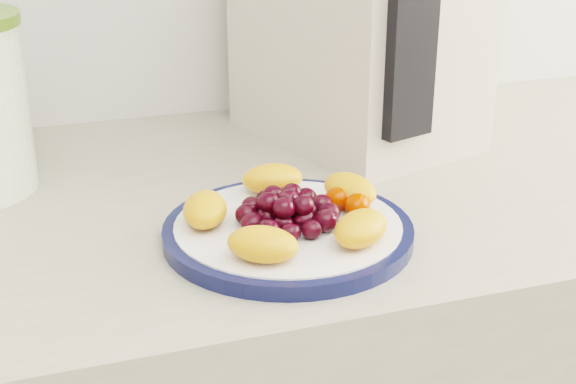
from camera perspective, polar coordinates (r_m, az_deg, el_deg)
name	(u,v)px	position (r m, az deg, el deg)	size (l,w,h in m)	color
plate_rim	(288,232)	(0.78, 0.00, -2.87)	(0.24, 0.24, 0.01)	#0F163E
plate_face	(288,231)	(0.78, 0.00, -2.80)	(0.22, 0.22, 0.02)	white
appliance_panel	(412,15)	(0.89, 8.83, 12.32)	(0.06, 0.02, 0.27)	black
fruit_plate	(294,208)	(0.78, 0.42, -1.16)	(0.21, 0.21, 0.04)	orange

